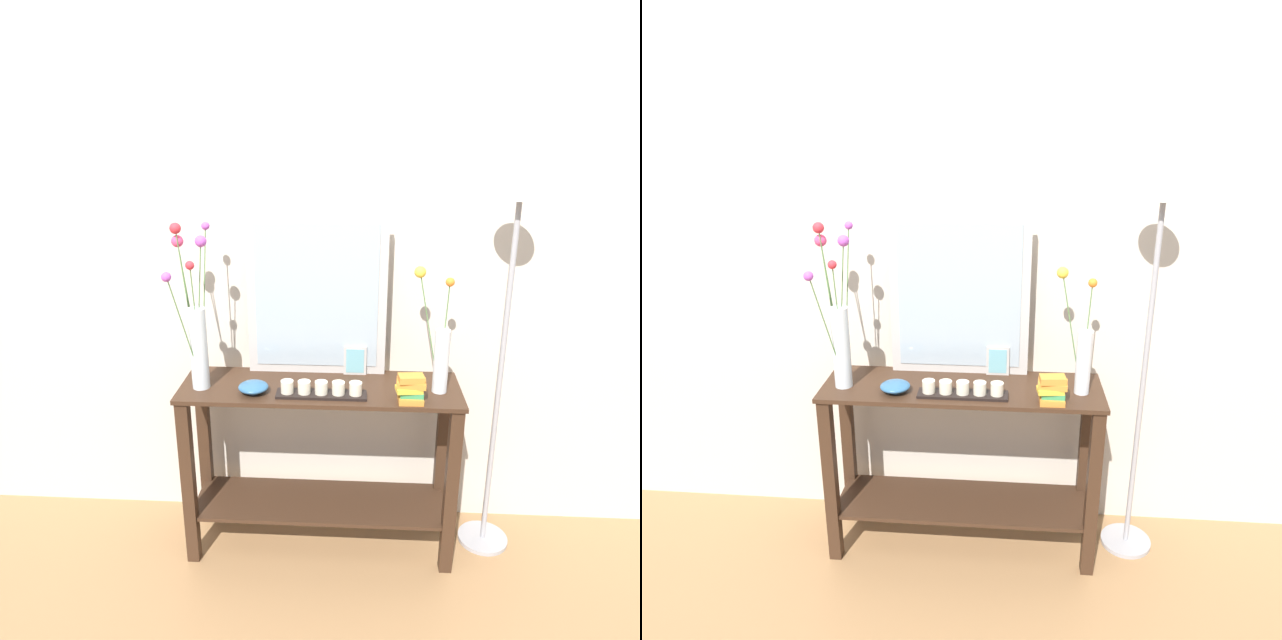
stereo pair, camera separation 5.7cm
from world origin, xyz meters
TOP-DOWN VIEW (x-y plane):
  - ground_plane at (0.00, 0.00)m, footprint 7.00×6.00m
  - wall_back at (0.00, 0.31)m, footprint 6.40×0.08m
  - console_table at (0.00, 0.00)m, footprint 1.26×0.38m
  - mirror_leaning at (-0.02, 0.16)m, footprint 0.64×0.03m
  - tall_vase_left at (-0.54, -0.04)m, footprint 0.16×0.29m
  - vase_right at (0.52, -0.02)m, footprint 0.17×0.11m
  - candle_tray at (0.01, -0.10)m, footprint 0.39×0.09m
  - picture_frame_small at (0.16, 0.14)m, footprint 0.11×0.01m
  - decorative_bowl at (-0.29, -0.09)m, footprint 0.13×0.13m
  - book_stack at (0.39, -0.13)m, footprint 0.13×0.10m
  - floor_lamp at (0.81, 0.06)m, footprint 0.24×0.24m

SIDE VIEW (x-z plane):
  - ground_plane at x=0.00m, z-range -0.02..0.00m
  - console_table at x=0.00m, z-range 0.09..0.94m
  - decorative_bowl at x=-0.29m, z-range 0.85..0.90m
  - candle_tray at x=0.01m, z-range 0.84..0.91m
  - book_stack at x=0.39m, z-range 0.85..0.97m
  - picture_frame_small at x=0.16m, z-range 0.85..0.99m
  - vase_right at x=0.52m, z-range 0.77..1.32m
  - tall_vase_left at x=-0.54m, z-range 0.76..1.49m
  - floor_lamp at x=0.81m, z-range 0.31..2.09m
  - mirror_leaning at x=-0.02m, z-range 0.85..1.60m
  - wall_back at x=0.00m, z-range 0.00..2.70m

